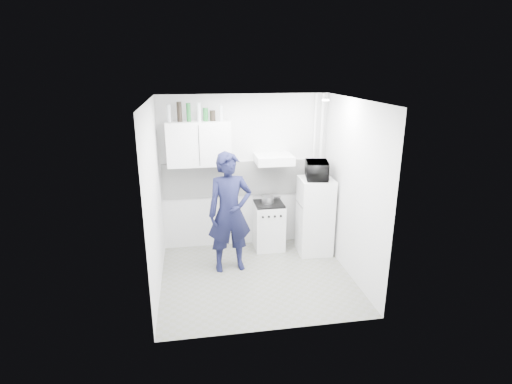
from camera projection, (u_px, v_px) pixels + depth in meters
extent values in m
plane|color=slate|center=(257.00, 278.00, 5.96)|extent=(2.80, 2.80, 0.00)
plane|color=white|center=(257.00, 100.00, 5.17)|extent=(2.80, 2.80, 0.00)
plane|color=silver|center=(245.00, 173.00, 6.74)|extent=(2.80, 0.00, 2.80)
plane|color=silver|center=(154.00, 200.00, 5.35)|extent=(0.00, 2.60, 2.60)
plane|color=silver|center=(352.00, 190.00, 5.79)|extent=(0.00, 2.60, 2.60)
imported|color=black|center=(230.00, 213.00, 5.97)|extent=(0.72, 0.51, 1.84)
cube|color=silver|center=(269.00, 226.00, 6.84)|extent=(0.49, 0.49, 0.79)
cube|color=white|center=(315.00, 216.00, 6.62)|extent=(0.55, 0.55, 1.29)
cube|color=black|center=(269.00, 204.00, 6.72)|extent=(0.47, 0.47, 0.03)
cylinder|color=silver|center=(268.00, 200.00, 6.71)|extent=(0.20, 0.20, 0.11)
imported|color=black|center=(317.00, 170.00, 6.38)|extent=(0.57, 0.44, 0.28)
cylinder|color=#B2B7BC|center=(169.00, 113.00, 6.08)|extent=(0.06, 0.06, 0.26)
cylinder|color=black|center=(179.00, 112.00, 6.10)|extent=(0.08, 0.08, 0.30)
cylinder|color=#144C1E|center=(189.00, 112.00, 6.12)|extent=(0.07, 0.07, 0.28)
cylinder|color=#B2B7BC|center=(199.00, 112.00, 6.15)|extent=(0.07, 0.07, 0.29)
cylinder|color=#144C1E|center=(206.00, 115.00, 6.18)|extent=(0.08, 0.08, 0.21)
cylinder|color=black|center=(213.00, 116.00, 6.20)|extent=(0.09, 0.09, 0.16)
cylinder|color=#B2B7BC|center=(221.00, 113.00, 6.21)|extent=(0.06, 0.06, 0.24)
cube|color=white|center=(199.00, 144.00, 6.29)|extent=(1.00, 0.35, 0.70)
cube|color=silver|center=(274.00, 159.00, 6.50)|extent=(0.60, 0.50, 0.14)
cube|color=white|center=(245.00, 179.00, 6.76)|extent=(2.74, 0.03, 0.60)
cylinder|color=silver|center=(320.00, 171.00, 6.87)|extent=(0.05, 0.05, 2.60)
cylinder|color=silver|center=(313.00, 171.00, 6.85)|extent=(0.04, 0.04, 2.60)
cylinder|color=white|center=(326.00, 100.00, 5.53)|extent=(0.10, 0.10, 0.02)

